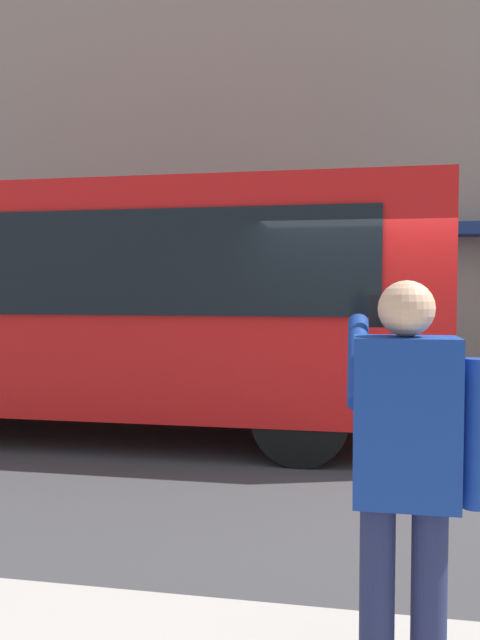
{
  "coord_description": "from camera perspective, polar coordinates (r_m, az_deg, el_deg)",
  "views": [
    {
      "loc": [
        0.34,
        6.68,
        1.81
      ],
      "look_at": [
        1.75,
        -1.06,
        1.43
      ],
      "focal_mm": 34.66,
      "sensor_mm": 36.0,
      "label": 1
    }
  ],
  "objects": [
    {
      "name": "ground_plane",
      "position": [
        6.93,
        13.07,
        -12.46
      ],
      "size": [
        60.0,
        60.0,
        0.0
      ],
      "primitive_type": "plane",
      "color": "#38383A"
    },
    {
      "name": "pedestrian_photographer",
      "position": [
        2.58,
        15.03,
        -12.41
      ],
      "size": [
        0.53,
        0.52,
        1.7
      ],
      "color": "#1E2347",
      "rests_on": "sidewalk_curb"
    },
    {
      "name": "building_facade_far",
      "position": [
        14.11,
        12.03,
        19.92
      ],
      "size": [
        28.0,
        1.55,
        12.0
      ],
      "color": "gray",
      "rests_on": "ground_plane"
    },
    {
      "name": "red_bus",
      "position": [
        8.2,
        -15.24,
        1.78
      ],
      "size": [
        9.05,
        2.54,
        3.08
      ],
      "color": "red",
      "rests_on": "ground_plane"
    }
  ]
}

